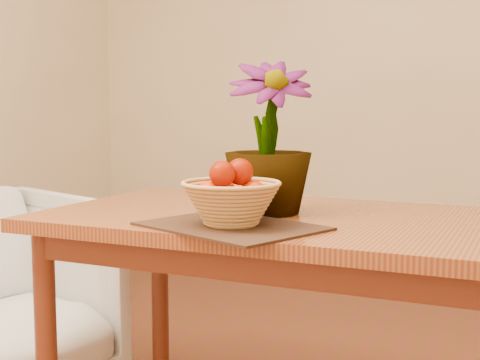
% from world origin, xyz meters
% --- Properties ---
extents(wall_back, '(4.00, 0.02, 2.70)m').
position_xyz_m(wall_back, '(0.00, 2.25, 1.35)').
color(wall_back, '#F7E4BC').
rests_on(wall_back, floor).
extents(table, '(1.40, 0.80, 0.75)m').
position_xyz_m(table, '(0.00, 0.30, 0.66)').
color(table, brown).
rests_on(table, floor).
extents(placemat, '(0.53, 0.46, 0.01)m').
position_xyz_m(placemat, '(-0.05, 0.04, 0.75)').
color(placemat, '#311C12').
rests_on(placemat, table).
extents(wicker_basket, '(0.26, 0.26, 0.11)m').
position_xyz_m(wicker_basket, '(-0.05, 0.04, 0.81)').
color(wicker_basket, tan).
rests_on(wicker_basket, placemat).
extents(orange_pile, '(0.16, 0.15, 0.13)m').
position_xyz_m(orange_pile, '(-0.05, 0.04, 0.86)').
color(orange_pile, red).
rests_on(orange_pile, wicker_basket).
extents(potted_plant, '(0.34, 0.34, 0.45)m').
position_xyz_m(potted_plant, '(-0.05, 0.29, 0.98)').
color(potted_plant, '#1C4F16').
rests_on(potted_plant, table).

